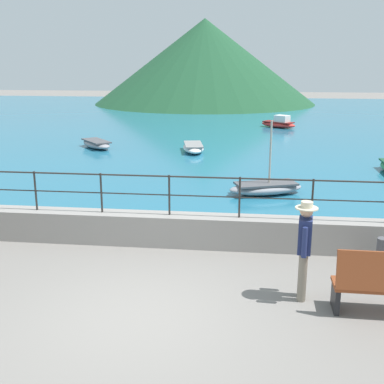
{
  "coord_description": "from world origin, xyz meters",
  "views": [
    {
      "loc": [
        1.73,
        -6.95,
        3.99
      ],
      "look_at": [
        0.44,
        3.7,
        1.1
      ],
      "focal_mm": 45.66,
      "sensor_mm": 36.0,
      "label": 1
    }
  ],
  "objects_px": {
    "boat_0": "(266,188)",
    "boat_1": "(96,144)",
    "boat_2": "(193,147)",
    "person_walking": "(304,245)",
    "bollard": "(382,253)",
    "boat_5": "(279,123)"
  },
  "relations": [
    {
      "from": "person_walking",
      "to": "boat_1",
      "type": "distance_m",
      "value": 16.15
    },
    {
      "from": "bollard",
      "to": "boat_5",
      "type": "relative_size",
      "value": 0.26
    },
    {
      "from": "person_walking",
      "to": "bollard",
      "type": "height_order",
      "value": "person_walking"
    },
    {
      "from": "person_walking",
      "to": "boat_5",
      "type": "xyz_separation_m",
      "value": [
        0.74,
        22.27,
        -0.65
      ]
    },
    {
      "from": "boat_0",
      "to": "boat_2",
      "type": "relative_size",
      "value": 1.02
    },
    {
      "from": "person_walking",
      "to": "boat_5",
      "type": "distance_m",
      "value": 22.29
    },
    {
      "from": "person_walking",
      "to": "boat_2",
      "type": "distance_m",
      "value": 13.97
    },
    {
      "from": "boat_2",
      "to": "boat_1",
      "type": "bearing_deg",
      "value": 174.45
    },
    {
      "from": "boat_0",
      "to": "person_walking",
      "type": "bearing_deg",
      "value": -86.14
    },
    {
      "from": "boat_1",
      "to": "boat_2",
      "type": "distance_m",
      "value": 4.63
    },
    {
      "from": "boat_0",
      "to": "bollard",
      "type": "bearing_deg",
      "value": -67.11
    },
    {
      "from": "boat_0",
      "to": "boat_5",
      "type": "height_order",
      "value": "boat_0"
    },
    {
      "from": "person_walking",
      "to": "boat_0",
      "type": "relative_size",
      "value": 0.71
    },
    {
      "from": "boat_0",
      "to": "boat_1",
      "type": "distance_m",
      "value": 10.59
    },
    {
      "from": "boat_2",
      "to": "person_walking",
      "type": "bearing_deg",
      "value": -75.55
    },
    {
      "from": "bollard",
      "to": "boat_2",
      "type": "bearing_deg",
      "value": 113.41
    },
    {
      "from": "boat_2",
      "to": "boat_5",
      "type": "xyz_separation_m",
      "value": [
        4.22,
        8.76,
        0.07
      ]
    },
    {
      "from": "boat_0",
      "to": "boat_5",
      "type": "bearing_deg",
      "value": 85.67
    },
    {
      "from": "bollard",
      "to": "boat_2",
      "type": "relative_size",
      "value": 0.25
    },
    {
      "from": "boat_1",
      "to": "boat_5",
      "type": "distance_m",
      "value": 12.12
    },
    {
      "from": "boat_2",
      "to": "boat_5",
      "type": "distance_m",
      "value": 9.72
    },
    {
      "from": "bollard",
      "to": "boat_1",
      "type": "bearing_deg",
      "value": 128.24
    }
  ]
}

